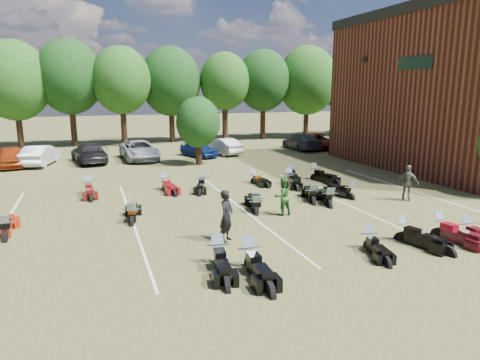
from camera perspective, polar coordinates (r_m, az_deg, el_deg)
name	(u,v)px	position (r m, az deg, el deg)	size (l,w,h in m)	color
ground	(336,222)	(18.36, 12.62, -5.51)	(160.00, 160.00, 0.00)	brown
car_0	(11,157)	(34.52, -28.20, 2.76)	(1.74, 4.33, 1.47)	#932E0D
car_1	(41,155)	(34.38, -25.05, 3.03)	(1.57, 4.49, 1.48)	silver
car_2	(139,150)	(34.43, -13.29, 3.87)	(2.49, 5.41, 1.50)	#93979C
car_3	(89,153)	(34.19, -19.48, 3.43)	(2.08, 5.11, 1.48)	black
car_4	(199,149)	(35.24, -5.51, 4.18)	(1.58, 3.92, 1.33)	navy
car_5	(222,146)	(36.42, -2.42, 4.52)	(1.47, 4.21, 1.39)	beige
car_6	(319,141)	(40.88, 10.50, 5.12)	(2.23, 4.83, 1.34)	#5E0905
car_7	(301,142)	(39.81, 8.17, 5.09)	(2.03, 4.99, 1.45)	#3D3E42
person_black	(227,216)	(15.51, -1.81, -4.81)	(0.69, 0.46, 1.90)	black
person_green	(283,197)	(18.79, 5.70, -2.21)	(0.82, 0.64, 1.68)	#296124
person_grey	(408,183)	(22.69, 21.45, -0.37)	(1.05, 0.44, 1.79)	#535147
motorcycle_1	(250,269)	(13.51, 1.29, -11.72)	(0.79, 2.49, 1.39)	black
motorcycle_2	(218,264)	(13.82, -2.94, -11.17)	(0.76, 2.40, 1.34)	black
motorcycle_3	(368,249)	(15.69, 16.69, -8.79)	(0.65, 2.04, 1.14)	black
motorcycle_4	(402,241)	(16.87, 20.84, -7.60)	(0.75, 2.36, 1.31)	black
motorcycle_5	(466,240)	(17.97, 27.91, -7.04)	(0.72, 2.27, 1.27)	black
motorcycle_6	(439,237)	(17.88, 25.00, -6.86)	(0.77, 2.41, 1.34)	#3E0810
motorcycle_7	(6,240)	(18.09, -28.75, -7.01)	(0.79, 2.48, 1.38)	#9D1F0B
motorcycle_8	(132,224)	(18.19, -14.15, -5.75)	(0.74, 2.34, 1.30)	black
motorcycle_9	(256,214)	(19.08, 2.19, -4.55)	(0.67, 2.09, 1.16)	black
motorcycle_10	(256,213)	(19.26, 2.10, -4.39)	(0.76, 2.39, 1.33)	black
motorcycle_11	(329,207)	(20.62, 11.84, -3.53)	(0.76, 2.39, 1.33)	black
motorcycle_12	(313,204)	(21.07, 9.72, -3.12)	(0.78, 2.44, 1.36)	black
motorcycle_13	(350,199)	(22.31, 14.43, -2.48)	(0.73, 2.30, 1.28)	black
motorcycle_14	(88,194)	(24.14, -19.56, -1.71)	(0.75, 2.36, 1.32)	#510D0B
motorcycle_15	(165,189)	(24.06, -9.99, -1.23)	(0.74, 2.33, 1.30)	maroon
motorcycle_16	(202,188)	(24.05, -5.03, -1.10)	(0.72, 2.26, 1.26)	black
motorcycle_17	(254,183)	(25.36, 1.85, -0.37)	(0.66, 2.07, 1.15)	black
motorcycle_18	(289,184)	(25.20, 6.55, -0.53)	(0.75, 2.37, 1.32)	black
motorcycle_19	(291,178)	(26.81, 6.85, 0.22)	(0.73, 2.30, 1.28)	black
motorcycle_20	(315,180)	(26.65, 9.94, 0.06)	(0.80, 2.53, 1.41)	black
tree_line	(175,80)	(44.60, -8.69, 13.00)	(56.00, 6.00, 9.79)	black
young_tree_midfield	(198,122)	(31.27, -5.62, 7.66)	(3.20, 3.20, 4.70)	black
parking_lines	(244,210)	(19.67, 0.49, -4.01)	(20.10, 14.00, 0.01)	silver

